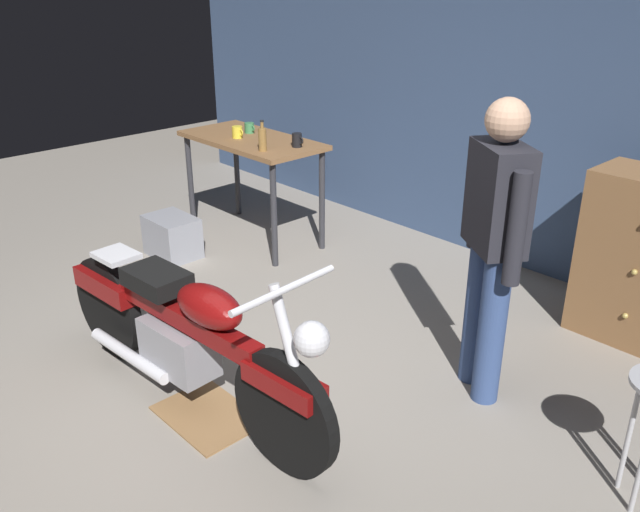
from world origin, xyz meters
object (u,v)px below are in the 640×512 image
at_px(motorcycle, 184,334).
at_px(mug_yellow_tall, 237,132).
at_px(storage_bin, 172,236).
at_px(mug_black_matte, 297,140).
at_px(person_standing, 494,240).
at_px(mug_green_speckled, 249,128).
at_px(bottle, 262,139).

distance_m(motorcycle, mug_yellow_tall, 2.50).
xyz_separation_m(storage_bin, mug_black_matte, (0.64, 0.83, 0.79)).
relative_size(motorcycle, mug_yellow_tall, 18.20).
bearing_deg(mug_black_matte, mug_yellow_tall, -163.58).
height_order(mug_black_matte, mug_yellow_tall, mug_black_matte).
xyz_separation_m(mug_black_matte, mug_yellow_tall, (-0.57, -0.17, -0.01)).
distance_m(storage_bin, mug_black_matte, 1.31).
xyz_separation_m(motorcycle, mug_yellow_tall, (-1.76, 1.70, 0.50)).
distance_m(person_standing, mug_black_matte, 2.28).
relative_size(person_standing, mug_green_speckled, 14.56).
height_order(mug_green_speckled, mug_black_matte, mug_black_matte).
distance_m(mug_black_matte, mug_yellow_tall, 0.59).
xyz_separation_m(person_standing, storage_bin, (-2.85, -0.26, -0.76)).
relative_size(mug_black_matte, bottle, 0.48).
relative_size(motorcycle, storage_bin, 4.98).
bearing_deg(mug_green_speckled, storage_bin, -90.06).
bearing_deg(bottle, person_standing, -7.42).
xyz_separation_m(mug_yellow_tall, bottle, (0.47, -0.11, 0.05)).
relative_size(storage_bin, mug_green_speckled, 3.84).
xyz_separation_m(storage_bin, mug_green_speckled, (0.00, 0.85, 0.77)).
bearing_deg(mug_yellow_tall, mug_black_matte, 16.42).
relative_size(mug_green_speckled, mug_black_matte, 1.00).
xyz_separation_m(storage_bin, bottle, (0.54, 0.56, 0.83)).
bearing_deg(person_standing, mug_green_speckled, 22.17).
relative_size(storage_bin, mug_black_matte, 3.82).
height_order(person_standing, storage_bin, person_standing).
bearing_deg(person_standing, storage_bin, 39.05).
bearing_deg(mug_green_speckled, mug_black_matte, -1.29).
xyz_separation_m(motorcycle, bottle, (-1.29, 1.60, 0.55)).
bearing_deg(storage_bin, person_standing, 5.19).
distance_m(mug_green_speckled, mug_black_matte, 0.64).
xyz_separation_m(motorcycle, storage_bin, (-1.84, 1.04, -0.28)).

